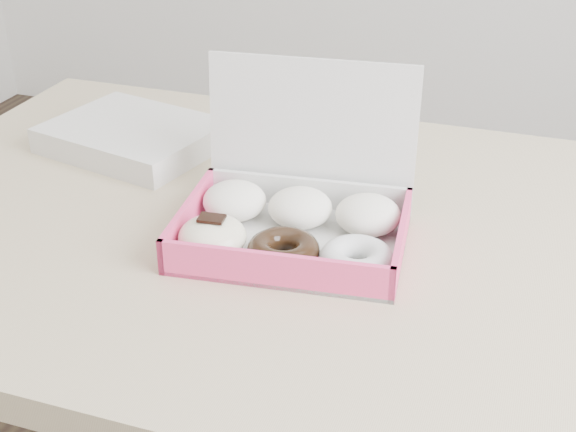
% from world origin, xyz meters
% --- Properties ---
extents(table, '(1.20, 0.80, 0.75)m').
position_xyz_m(table, '(0.00, 0.00, 0.67)').
color(table, tan).
rests_on(table, ground).
extents(donut_box, '(0.30, 0.26, 0.20)m').
position_xyz_m(donut_box, '(0.01, -0.04, 0.78)').
color(donut_box, silver).
rests_on(donut_box, table).
extents(newspapers, '(0.28, 0.25, 0.04)m').
position_xyz_m(newspapers, '(-0.32, 0.15, 0.77)').
color(newspapers, silver).
rests_on(newspapers, table).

